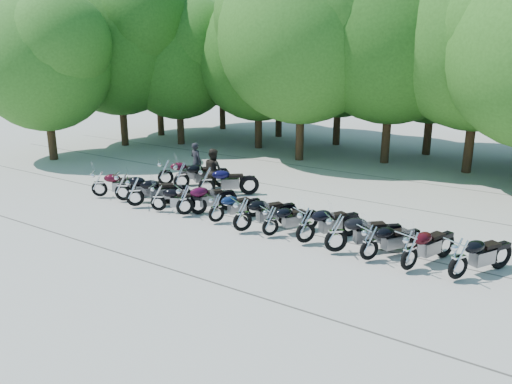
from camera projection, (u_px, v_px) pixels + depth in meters
The scene contains 31 objects.
ground at pixel (231, 235), 16.19m from camera, with size 90.00×90.00×0.00m, color #A19B91.
tree_0 at pixel (157, 54), 33.21m from camera, with size 7.50×7.50×9.21m.
tree_1 at pixel (178, 61), 30.14m from camera, with size 6.97×6.97×8.55m.
tree_2 at pixel (259, 58), 28.84m from camera, with size 7.31×7.31×8.97m.
tree_3 at pixel (302, 38), 25.34m from camera, with size 8.70×8.70×10.67m.
tree_4 at pixel (394, 31), 24.57m from camera, with size 9.13×9.13×11.20m.
tree_5 at pixel (483, 31), 22.54m from camera, with size 9.04×9.04×11.10m.
tree_9 at pixel (221, 53), 35.90m from camera, with size 7.59×7.59×9.32m.
tree_10 at pixel (280, 51), 32.61m from camera, with size 7.78×7.78×9.55m.
tree_11 at pixel (340, 54), 29.83m from camera, with size 7.56×7.56×9.28m.
tree_12 at pixel (436, 50), 26.87m from camera, with size 7.88×7.88×9.67m.
tree_16 at pixel (43, 64), 25.80m from camera, with size 6.97×6.97×8.55m.
tree_17 at pixel (118, 44), 29.47m from camera, with size 8.31×8.31×10.20m.
motorcycle_0 at pixel (99, 183), 20.04m from camera, with size 0.68×2.22×1.25m, color #3E0815, non-canonical shape.
motorcycle_1 at pixel (123, 186), 19.46m from camera, with size 0.72×2.36×1.33m, color black, non-canonical shape.
motorcycle_2 at pixel (135, 191), 18.77m from camera, with size 0.72×2.38×1.34m, color black, non-canonical shape.
motorcycle_3 at pixel (158, 197), 18.30m from camera, with size 0.63×2.07×1.17m, color black, non-canonical shape.
motorcycle_4 at pixel (185, 199), 17.81m from camera, with size 0.70×2.31×1.30m, color #3B0822, non-canonical shape.
motorcycle_5 at pixel (216, 207), 17.10m from camera, with size 0.63×2.06×1.17m, color #0E1C3F, non-canonical shape.
motorcycle_6 at pixel (242, 214), 16.20m from camera, with size 0.72×2.35×1.33m, color black, non-canonical shape.
motorcycle_7 at pixel (270, 220), 15.85m from camera, with size 0.63×2.06×1.16m, color black, non-canonical shape.
motorcycle_8 at pixel (306, 224), 15.23m from camera, with size 0.71×2.34×1.32m, color black, non-canonical shape.
motorcycle_9 at pixel (336, 232), 14.53m from camera, with size 0.74×2.45×1.38m, color black, non-canonical shape.
motorcycle_10 at pixel (370, 242), 14.01m from camera, with size 0.66×2.17×1.23m, color black, non-canonical shape.
motorcycle_11 at pixel (410, 250), 13.37m from camera, with size 0.70×2.31×1.30m, color #34070D, non-canonical shape.
motorcycle_12 at pixel (459, 258), 12.83m from camera, with size 0.71×2.33×1.32m, color black, non-canonical shape.
motorcycle_13 at pixel (165, 172), 21.68m from camera, with size 0.73×2.38×1.35m, color #3A0816, non-canonical shape.
motorcycle_14 at pixel (181, 175), 21.03m from camera, with size 0.75×2.46×1.39m, color black, non-canonical shape.
motorcycle_15 at pixel (207, 180), 20.26m from camera, with size 0.74×2.42×1.37m, color black, non-canonical shape.
rider_0 at pixel (196, 162), 22.61m from camera, with size 0.64×0.42×1.76m, color black.
rider_1 at pixel (214, 170), 20.85m from camera, with size 0.90×0.70×1.85m, color black.
Camera 1 is at (9.00, -12.22, 5.86)m, focal length 35.00 mm.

